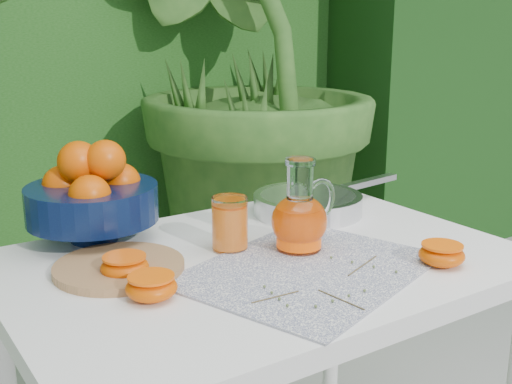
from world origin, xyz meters
TOP-DOWN VIEW (x-y plane):
  - potted_plant_right at (0.84, 1.27)m, footprint 2.82×2.82m
  - white_table at (0.15, 0.04)m, footprint 1.00×0.70m
  - placemat at (0.18, -0.07)m, footprint 0.56×0.49m
  - cutting_board at (-0.12, 0.13)m, footprint 0.25×0.25m
  - fruit_bowl at (-0.09, 0.33)m, footprint 0.36×0.36m
  - juice_pitcher at (0.24, 0.03)m, footprint 0.17×0.13m
  - juice_tumbler at (0.12, 0.11)m, footprint 0.09×0.09m
  - saute_pan at (0.41, 0.22)m, footprint 0.48×0.30m
  - orange_halves at (0.06, -0.04)m, footprint 0.64×0.38m
  - thyme_sprigs at (0.16, -0.16)m, footprint 0.33×0.21m

SIDE VIEW (x-z plane):
  - white_table at x=0.15m, z-range 0.29..1.04m
  - placemat at x=0.18m, z-range 0.75..0.75m
  - thyme_sprigs at x=0.16m, z-range 0.75..0.76m
  - cutting_board at x=-0.12m, z-range 0.75..0.77m
  - orange_halves at x=0.06m, z-range 0.75..0.79m
  - saute_pan at x=0.41m, z-range 0.75..0.80m
  - juice_tumbler at x=0.12m, z-range 0.75..0.86m
  - juice_pitcher at x=0.24m, z-range 0.72..0.91m
  - fruit_bowl at x=-0.09m, z-range 0.74..0.96m
  - potted_plant_right at x=0.84m, z-range 0.00..2.10m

